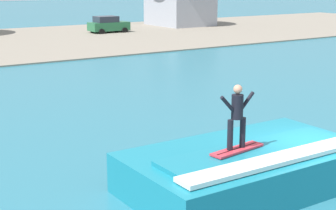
{
  "coord_description": "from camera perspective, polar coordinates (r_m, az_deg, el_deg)",
  "views": [
    {
      "loc": [
        -11.47,
        -9.77,
        5.86
      ],
      "look_at": [
        -1.89,
        4.81,
        1.61
      ],
      "focal_mm": 55.99,
      "sensor_mm": 36.0,
      "label": 1
    }
  ],
  "objects": [
    {
      "name": "ground_plane",
      "position": [
        16.17,
        15.3,
        -8.08
      ],
      "size": [
        260.0,
        260.0,
        0.0
      ],
      "primitive_type": "plane",
      "color": "#2A6F81"
    },
    {
      "name": "wave_crest",
      "position": [
        15.14,
        8.6,
        -6.78
      ],
      "size": [
        6.89,
        3.82,
        1.29
      ],
      "color": "teal",
      "rests_on": "ground_plane"
    },
    {
      "name": "surfboard",
      "position": [
        14.41,
        7.56,
        -4.82
      ],
      "size": [
        1.79,
        0.66,
        0.06
      ],
      "color": "#D8333F",
      "rests_on": "wave_crest"
    },
    {
      "name": "surfer",
      "position": [
        14.12,
        7.53,
        -0.89
      ],
      "size": [
        1.16,
        0.32,
        1.77
      ],
      "color": "black",
      "rests_on": "surfboard"
    },
    {
      "name": "car_far_shore",
      "position": [
        57.48,
        -6.54,
        8.69
      ],
      "size": [
        4.25,
        2.3,
        1.86
      ],
      "color": "#23663D",
      "rests_on": "ground_plane"
    }
  ]
}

